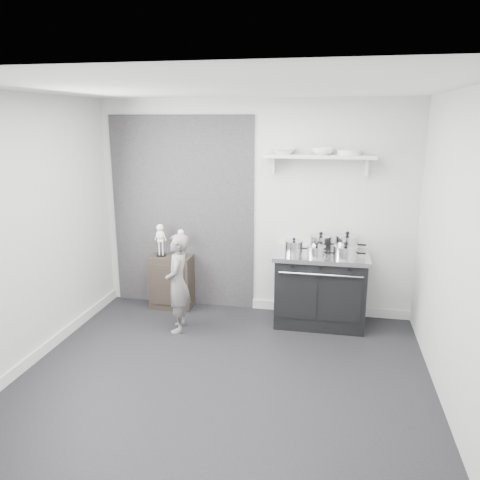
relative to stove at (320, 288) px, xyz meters
name	(u,v)px	position (x,y,z in m)	size (l,w,h in m)	color
ground	(223,377)	(-0.88, -1.48, -0.45)	(4.00, 4.00, 0.00)	black
room_shell	(215,209)	(-0.97, -1.33, 1.19)	(4.02, 3.62, 2.71)	silver
wall_shelf	(320,157)	(-0.08, 0.20, 1.56)	(1.30, 0.26, 0.24)	silver
stove	(320,288)	(0.00, 0.00, 0.00)	(1.12, 0.70, 0.89)	black
side_cabinet	(172,282)	(-1.95, 0.13, -0.10)	(0.54, 0.32, 0.71)	black
child	(178,283)	(-1.63, -0.52, 0.14)	(0.43, 0.28, 1.17)	slate
pot_front_left	(294,247)	(-0.33, -0.09, 0.53)	(0.30, 0.21, 0.20)	silver
pot_back_left	(321,243)	(-0.02, 0.12, 0.54)	(0.35, 0.27, 0.23)	silver
pot_back_right	(347,243)	(0.29, 0.12, 0.55)	(0.37, 0.28, 0.25)	silver
pot_front_right	(346,252)	(0.27, -0.15, 0.52)	(0.37, 0.28, 0.19)	silver
pot_front_center	(316,251)	(-0.06, -0.17, 0.51)	(0.30, 0.21, 0.16)	silver
skeleton_full	(160,238)	(-2.08, 0.13, 0.50)	(0.14, 0.09, 0.49)	white
skeleton_torso	(181,241)	(-1.80, 0.13, 0.47)	(0.12, 0.08, 0.42)	white
bowl_large	(284,151)	(-0.51, 0.19, 1.63)	(0.30, 0.30, 0.07)	white
bowl_small	(323,151)	(-0.05, 0.19, 1.63)	(0.26, 0.26, 0.08)	white
plate_stack	(349,152)	(0.26, 0.19, 1.62)	(0.27, 0.27, 0.06)	silver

